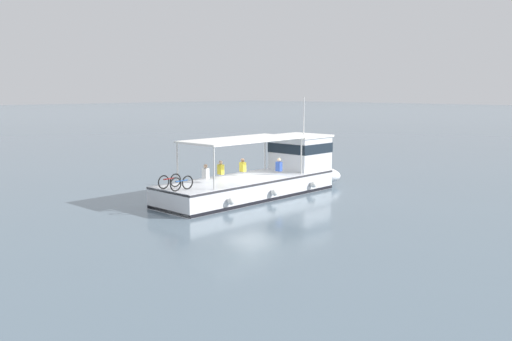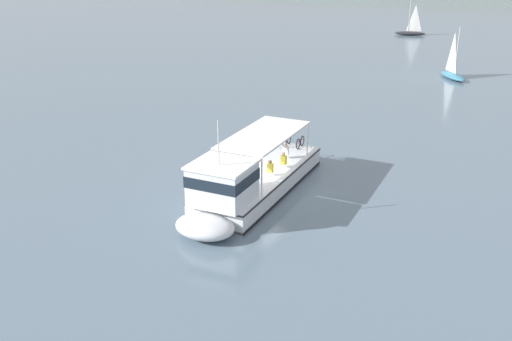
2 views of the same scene
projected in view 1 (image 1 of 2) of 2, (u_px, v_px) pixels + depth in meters
ground_plane at (252, 196)px, 29.65m from camera, size 400.00×400.00×0.00m
ferry_main at (269, 175)px, 30.40m from camera, size 3.81×12.93×5.32m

